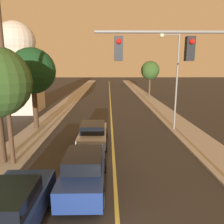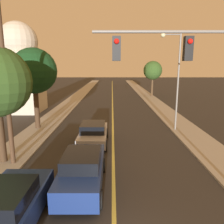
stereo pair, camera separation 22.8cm
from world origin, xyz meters
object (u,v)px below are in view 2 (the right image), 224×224
(car_near_lane_front, at_px, (82,170))
(tree_right_near, at_px, (152,71))
(streetlamp_right, at_px, (173,70))
(utility_pole_left, at_px, (4,76))
(domed_building_left, at_px, (19,68))
(car_near_lane_second, at_px, (92,133))
(traffic_signal_mast, at_px, (197,75))
(tree_left_far, at_px, (33,71))
(car_outer_lane_front, at_px, (4,210))

(car_near_lane_front, distance_m, tree_right_near, 30.76)
(streetlamp_right, distance_m, utility_pole_left, 12.08)
(tree_right_near, distance_m, domed_building_left, 21.67)
(streetlamp_right, bearing_deg, domed_building_left, 152.84)
(utility_pole_left, height_order, domed_building_left, domed_building_left)
(car_near_lane_second, bearing_deg, car_near_lane_front, -90.00)
(traffic_signal_mast, distance_m, utility_pole_left, 9.03)
(streetlamp_right, xyz_separation_m, domed_building_left, (-15.33, 7.87, 0.13))
(car_near_lane_second, distance_m, tree_left_far, 7.45)
(car_near_lane_second, xyz_separation_m, domed_building_left, (-9.16, 11.05, 4.30))
(utility_pole_left, bearing_deg, tree_right_near, 65.52)
(tree_right_near, xyz_separation_m, domed_building_left, (-17.44, -12.85, 0.60))
(car_near_lane_second, bearing_deg, tree_right_near, 70.89)
(traffic_signal_mast, bearing_deg, tree_left_far, 135.86)
(car_near_lane_second, distance_m, traffic_signal_mast, 8.40)
(traffic_signal_mast, distance_m, domed_building_left, 21.67)
(car_near_lane_second, height_order, tree_left_far, tree_left_far)
(car_near_lane_front, height_order, car_near_lane_second, car_near_lane_front)
(car_near_lane_second, height_order, domed_building_left, domed_building_left)
(utility_pole_left, relative_size, domed_building_left, 0.89)
(traffic_signal_mast, bearing_deg, tree_right_near, 82.96)
(tree_right_near, bearing_deg, traffic_signal_mast, -97.04)
(utility_pole_left, relative_size, tree_right_near, 1.50)
(car_near_lane_second, relative_size, tree_left_far, 0.66)
(car_near_lane_front, xyz_separation_m, tree_right_near, (8.28, 29.41, 3.61))
(car_near_lane_front, relative_size, streetlamp_right, 0.60)
(streetlamp_right, relative_size, domed_building_left, 0.76)
(car_near_lane_second, distance_m, streetlamp_right, 8.10)
(car_near_lane_front, height_order, tree_left_far, tree_left_far)
(car_outer_lane_front, distance_m, tree_left_far, 12.81)
(streetlamp_right, height_order, utility_pole_left, utility_pole_left)
(car_near_lane_front, bearing_deg, car_outer_lane_front, -129.24)
(car_near_lane_second, bearing_deg, tree_left_far, 143.67)
(car_near_lane_second, xyz_separation_m, car_outer_lane_front, (-2.12, -8.10, 0.03))
(utility_pole_left, xyz_separation_m, domed_building_left, (-5.09, 14.27, 0.31))
(car_near_lane_front, bearing_deg, streetlamp_right, 54.63)
(car_near_lane_front, bearing_deg, car_near_lane_second, 90.00)
(utility_pole_left, height_order, tree_left_far, utility_pole_left)
(domed_building_left, bearing_deg, utility_pole_left, -70.36)
(car_outer_lane_front, distance_m, tree_right_near, 33.85)
(car_near_lane_second, relative_size, streetlamp_right, 0.57)
(traffic_signal_mast, bearing_deg, streetlamp_right, 80.10)
(traffic_signal_mast, distance_m, tree_right_near, 29.80)
(traffic_signal_mast, bearing_deg, domed_building_left, 129.50)
(tree_left_far, relative_size, tree_right_near, 1.10)
(tree_left_far, bearing_deg, utility_pole_left, -82.03)
(tree_left_far, bearing_deg, domed_building_left, 119.30)
(car_outer_lane_front, relative_size, streetlamp_right, 0.57)
(traffic_signal_mast, xyz_separation_m, streetlamp_right, (1.55, 8.86, 0.03))
(utility_pole_left, xyz_separation_m, tree_right_near, (12.35, 27.12, -0.29))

